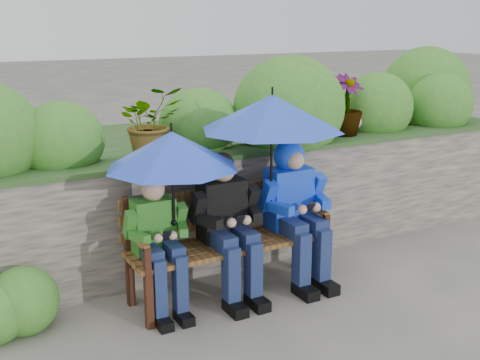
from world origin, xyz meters
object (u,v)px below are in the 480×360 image
park_bench (227,234)px  boy_middle (228,220)px  boy_left (158,237)px  boy_right (295,201)px  umbrella_right (272,113)px  umbrella_left (172,150)px

park_bench → boy_middle: bearing=-109.7°
boy_left → boy_right: 1.20m
park_bench → umbrella_right: 1.02m
park_bench → boy_left: size_ratio=1.56×
boy_middle → umbrella_right: 0.90m
boy_middle → umbrella_left: size_ratio=1.17×
boy_left → boy_right: bearing=-0.0°
boy_left → umbrella_right: size_ratio=0.92×
boy_middle → boy_left: bearing=178.9°
boy_middle → umbrella_right: bearing=2.6°
boy_middle → umbrella_left: umbrella_left is taller
boy_left → boy_middle: 0.57m
park_bench → boy_middle: (-0.03, -0.08, 0.14)m
park_bench → boy_right: size_ratio=1.38×
boy_left → umbrella_left: umbrella_left is taller
park_bench → boy_right: bearing=-6.6°
boy_left → boy_middle: boy_middle is taller
boy_left → umbrella_left: size_ratio=1.07×
umbrella_left → boy_right: bearing=0.3°
boy_left → umbrella_left: 0.65m
park_bench → boy_left: bearing=-173.4°
umbrella_right → boy_left: bearing=-179.6°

